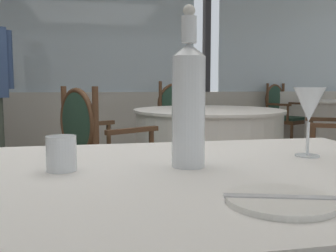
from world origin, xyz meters
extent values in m
cube|color=silver|center=(0.00, 3.45, 0.42)|extent=(10.03, 0.12, 0.85)
cube|color=silver|center=(0.00, 3.47, 1.69)|extent=(2.77, 0.02, 1.68)
cube|color=silver|center=(3.14, 3.47, 1.69)|extent=(2.77, 0.02, 1.68)
cube|color=#333338|center=(1.57, 3.45, 1.69)|extent=(0.08, 0.14, 1.68)
cube|color=white|center=(0.27, -0.88, 0.74)|extent=(1.12, 0.84, 0.02)
cylinder|color=white|center=(0.31, -1.14, 0.75)|extent=(0.18, 0.18, 0.01)
cube|color=silver|center=(0.31, -1.14, 0.76)|extent=(0.18, 0.07, 0.00)
cylinder|color=white|center=(0.23, -0.84, 0.88)|extent=(0.08, 0.08, 0.26)
cone|color=white|center=(0.23, -0.84, 1.02)|extent=(0.08, 0.08, 0.03)
cylinder|color=white|center=(0.23, -0.84, 1.07)|extent=(0.03, 0.03, 0.06)
sphere|color=silver|center=(0.23, -0.84, 1.11)|extent=(0.03, 0.03, 0.03)
cylinder|color=white|center=(0.57, -0.78, 0.75)|extent=(0.06, 0.06, 0.00)
cylinder|color=white|center=(0.57, -0.78, 0.80)|extent=(0.01, 0.01, 0.09)
cone|color=white|center=(0.57, -0.78, 0.89)|extent=(0.08, 0.08, 0.09)
cylinder|color=white|center=(-0.06, -0.83, 0.79)|extent=(0.07, 0.07, 0.08)
cylinder|color=white|center=(0.91, 1.20, 0.74)|extent=(1.21, 1.21, 0.02)
cylinder|color=white|center=(0.91, 1.20, 0.36)|extent=(1.18, 1.18, 0.73)
cube|color=brown|center=(0.09, 0.73, 0.43)|extent=(0.63, 0.63, 0.05)
cube|color=#284738|center=(0.09, 0.73, 0.47)|extent=(0.58, 0.58, 0.04)
cylinder|color=brown|center=(0.16, 1.00, 0.20)|extent=(0.04, 0.04, 0.40)
cylinder|color=brown|center=(0.36, 0.65, 0.20)|extent=(0.04, 0.04, 0.40)
cylinder|color=brown|center=(-0.19, 0.80, 0.20)|extent=(0.04, 0.04, 0.40)
cylinder|color=brown|center=(0.01, 0.45, 0.20)|extent=(0.04, 0.04, 0.40)
cylinder|color=brown|center=(-0.19, 0.80, 0.69)|extent=(0.04, 0.04, 0.48)
cylinder|color=brown|center=(0.01, 0.45, 0.69)|extent=(0.04, 0.04, 0.48)
ellipsoid|color=#284738|center=(-0.10, 0.62, 0.72)|extent=(0.24, 0.36, 0.40)
torus|color=brown|center=(-0.10, 0.62, 0.72)|extent=(0.23, 0.38, 0.42)
cube|color=brown|center=(-0.02, 0.95, 0.67)|extent=(0.34, 0.21, 0.03)
cylinder|color=brown|center=(0.10, 1.02, 0.56)|extent=(0.03, 0.03, 0.22)
cube|color=brown|center=(0.23, 0.52, 0.67)|extent=(0.34, 0.21, 0.03)
cylinder|color=brown|center=(0.35, 0.59, 0.56)|extent=(0.03, 0.03, 0.22)
cube|color=brown|center=(1.73, 0.72, 0.43)|extent=(0.63, 0.63, 0.05)
cube|color=#284738|center=(1.73, 0.72, 0.47)|extent=(0.58, 0.58, 0.04)
cylinder|color=brown|center=(1.45, 0.65, 0.20)|extent=(0.04, 0.04, 0.40)
cylinder|color=brown|center=(1.65, 0.99, 0.20)|extent=(0.04, 0.04, 0.40)
cube|color=brown|center=(1.58, 0.51, 0.67)|extent=(0.34, 0.22, 0.03)
cylinder|color=brown|center=(1.46, 0.59, 0.56)|extent=(0.03, 0.03, 0.22)
cube|color=brown|center=(1.84, 0.95, 0.67)|extent=(0.34, 0.22, 0.03)
cylinder|color=brown|center=(1.71, 1.02, 0.56)|extent=(0.03, 0.03, 0.22)
cube|color=brown|center=(0.91, 2.14, 0.43)|extent=(0.46, 0.46, 0.05)
cube|color=#284738|center=(0.91, 2.14, 0.47)|extent=(0.42, 0.42, 0.04)
cylinder|color=brown|center=(1.11, 1.94, 0.20)|extent=(0.04, 0.04, 0.40)
cylinder|color=brown|center=(0.71, 1.94, 0.20)|extent=(0.04, 0.04, 0.40)
cylinder|color=brown|center=(1.11, 2.34, 0.20)|extent=(0.04, 0.04, 0.40)
cylinder|color=brown|center=(0.71, 2.34, 0.20)|extent=(0.04, 0.04, 0.40)
cylinder|color=brown|center=(1.11, 2.34, 0.72)|extent=(0.04, 0.04, 0.53)
cylinder|color=brown|center=(0.71, 2.34, 0.72)|extent=(0.04, 0.04, 0.53)
ellipsoid|color=#284738|center=(0.91, 2.36, 0.74)|extent=(0.39, 0.05, 0.45)
torus|color=brown|center=(0.91, 2.36, 0.74)|extent=(0.46, 0.03, 0.46)
cube|color=brown|center=(1.16, 2.12, 0.67)|extent=(0.04, 0.37, 0.03)
cylinder|color=brown|center=(1.16, 1.98, 0.56)|extent=(0.03, 0.03, 0.22)
cube|color=brown|center=(0.66, 2.12, 0.67)|extent=(0.04, 0.37, 0.03)
cylinder|color=brown|center=(0.66, 1.98, 0.56)|extent=(0.03, 0.03, 0.22)
cube|color=brown|center=(2.69, 3.17, 0.43)|extent=(0.63, 0.63, 0.05)
cube|color=#284738|center=(2.69, 3.17, 0.48)|extent=(0.58, 0.58, 0.04)
cylinder|color=brown|center=(2.96, 3.09, 0.20)|extent=(0.04, 0.04, 0.41)
cylinder|color=brown|center=(2.61, 2.89, 0.20)|extent=(0.04, 0.04, 0.41)
cylinder|color=brown|center=(2.76, 3.44, 0.20)|extent=(0.04, 0.04, 0.41)
cylinder|color=brown|center=(2.41, 3.24, 0.20)|extent=(0.04, 0.04, 0.41)
cylinder|color=brown|center=(2.76, 3.44, 0.71)|extent=(0.04, 0.04, 0.51)
cylinder|color=brown|center=(2.41, 3.24, 0.71)|extent=(0.04, 0.04, 0.51)
ellipsoid|color=#284738|center=(2.58, 3.35, 0.74)|extent=(0.36, 0.24, 0.43)
torus|color=brown|center=(2.58, 3.35, 0.74)|extent=(0.40, 0.25, 0.44)
cube|color=brown|center=(2.91, 3.27, 0.68)|extent=(0.21, 0.34, 0.03)
cylinder|color=brown|center=(2.98, 3.15, 0.57)|extent=(0.03, 0.03, 0.22)
cube|color=brown|center=(2.48, 3.03, 0.68)|extent=(0.21, 0.34, 0.03)
cylinder|color=brown|center=(2.55, 2.90, 0.57)|extent=(0.03, 0.03, 0.22)
cylinder|color=#334770|center=(-0.77, 1.99, 1.17)|extent=(0.09, 0.09, 0.53)
camera|label=1|loc=(0.01, -1.68, 0.94)|focal=39.84mm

